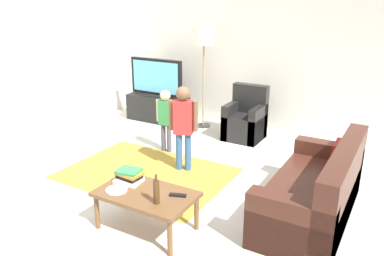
{
  "coord_description": "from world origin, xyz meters",
  "views": [
    {
      "loc": [
        2.42,
        -3.57,
        2.3
      ],
      "look_at": [
        0.0,
        0.6,
        0.65
      ],
      "focal_mm": 36.13,
      "sensor_mm": 36.0,
      "label": 1
    }
  ],
  "objects_px": {
    "tv_stand": "(158,109)",
    "book_stack": "(129,176)",
    "floor_lamp": "(204,42)",
    "child_near_tv": "(166,115)",
    "bottle": "(156,191)",
    "plate": "(117,190)",
    "couch": "(319,194)",
    "armchair": "(246,121)",
    "tv_remote": "(178,195)",
    "tv": "(156,78)",
    "coffee_table": "(146,197)",
    "child_center": "(183,121)"
  },
  "relations": [
    {
      "from": "plate",
      "to": "book_stack",
      "type": "bearing_deg",
      "value": 93.51
    },
    {
      "from": "tv",
      "to": "book_stack",
      "type": "xyz_separation_m",
      "value": [
        1.73,
        -2.97,
        -0.36
      ]
    },
    {
      "from": "floor_lamp",
      "to": "child_center",
      "type": "relative_size",
      "value": 1.5
    },
    {
      "from": "book_stack",
      "to": "bottle",
      "type": "bearing_deg",
      "value": -23.48
    },
    {
      "from": "armchair",
      "to": "tv_remote",
      "type": "distance_m",
      "value": 3.0
    },
    {
      "from": "tv_stand",
      "to": "bottle",
      "type": "xyz_separation_m",
      "value": [
        2.24,
        -3.22,
        0.3
      ]
    },
    {
      "from": "child_near_tv",
      "to": "tv_remote",
      "type": "distance_m",
      "value": 2.22
    },
    {
      "from": "tv",
      "to": "plate",
      "type": "xyz_separation_m",
      "value": [
        1.74,
        -3.19,
        -0.42
      ]
    },
    {
      "from": "tv",
      "to": "child_near_tv",
      "type": "xyz_separation_m",
      "value": [
        1.01,
        -1.2,
        -0.26
      ]
    },
    {
      "from": "child_near_tv",
      "to": "bottle",
      "type": "relative_size",
      "value": 3.25
    },
    {
      "from": "plate",
      "to": "coffee_table",
      "type": "bearing_deg",
      "value": 23.22
    },
    {
      "from": "bottle",
      "to": "tv_remote",
      "type": "bearing_deg",
      "value": 65.56
    },
    {
      "from": "child_center",
      "to": "coffee_table",
      "type": "distance_m",
      "value": 1.53
    },
    {
      "from": "plate",
      "to": "tv_remote",
      "type": "bearing_deg",
      "value": 20.14
    },
    {
      "from": "tv",
      "to": "coffee_table",
      "type": "xyz_separation_m",
      "value": [
        2.02,
        -3.07,
        -0.48
      ]
    },
    {
      "from": "tv_stand",
      "to": "tv",
      "type": "distance_m",
      "value": 0.6
    },
    {
      "from": "child_center",
      "to": "plate",
      "type": "height_order",
      "value": "child_center"
    },
    {
      "from": "couch",
      "to": "child_near_tv",
      "type": "xyz_separation_m",
      "value": [
        -2.49,
        0.79,
        0.3
      ]
    },
    {
      "from": "child_near_tv",
      "to": "bottle",
      "type": "bearing_deg",
      "value": -58.4
    },
    {
      "from": "tv_stand",
      "to": "book_stack",
      "type": "relative_size",
      "value": 4.13
    },
    {
      "from": "armchair",
      "to": "coffee_table",
      "type": "xyz_separation_m",
      "value": [
        0.18,
        -3.06,
        0.07
      ]
    },
    {
      "from": "tv_stand",
      "to": "floor_lamp",
      "type": "distance_m",
      "value": 1.6
    },
    {
      "from": "tv_stand",
      "to": "child_near_tv",
      "type": "xyz_separation_m",
      "value": [
        1.01,
        -1.22,
        0.34
      ]
    },
    {
      "from": "floor_lamp",
      "to": "child_center",
      "type": "height_order",
      "value": "floor_lamp"
    },
    {
      "from": "coffee_table",
      "to": "bottle",
      "type": "height_order",
      "value": "bottle"
    },
    {
      "from": "couch",
      "to": "armchair",
      "type": "height_order",
      "value": "armchair"
    },
    {
      "from": "couch",
      "to": "plate",
      "type": "height_order",
      "value": "couch"
    },
    {
      "from": "couch",
      "to": "tv_remote",
      "type": "height_order",
      "value": "couch"
    },
    {
      "from": "tv_remote",
      "to": "armchair",
      "type": "bearing_deg",
      "value": 79.82
    },
    {
      "from": "tv_stand",
      "to": "book_stack",
      "type": "distance_m",
      "value": 3.46
    },
    {
      "from": "tv",
      "to": "coffee_table",
      "type": "bearing_deg",
      "value": -56.71
    },
    {
      "from": "child_near_tv",
      "to": "book_stack",
      "type": "xyz_separation_m",
      "value": [
        0.71,
        -1.77,
        -0.1
      ]
    },
    {
      "from": "tv",
      "to": "tv_remote",
      "type": "xyz_separation_m",
      "value": [
        2.34,
        -2.97,
        -0.42
      ]
    },
    {
      "from": "armchair",
      "to": "plate",
      "type": "distance_m",
      "value": 3.18
    },
    {
      "from": "tv_stand",
      "to": "couch",
      "type": "relative_size",
      "value": 0.67
    },
    {
      "from": "couch",
      "to": "child_near_tv",
      "type": "height_order",
      "value": "child_near_tv"
    },
    {
      "from": "book_stack",
      "to": "bottle",
      "type": "distance_m",
      "value": 0.56
    },
    {
      "from": "child_near_tv",
      "to": "plate",
      "type": "relative_size",
      "value": 4.44
    },
    {
      "from": "couch",
      "to": "coffee_table",
      "type": "relative_size",
      "value": 1.8
    },
    {
      "from": "floor_lamp",
      "to": "coffee_table",
      "type": "bearing_deg",
      "value": -71.24
    },
    {
      "from": "tv_stand",
      "to": "armchair",
      "type": "bearing_deg",
      "value": -1.23
    },
    {
      "from": "tv",
      "to": "child_near_tv",
      "type": "distance_m",
      "value": 1.59
    },
    {
      "from": "plate",
      "to": "tv_stand",
      "type": "bearing_deg",
      "value": 118.41
    },
    {
      "from": "armchair",
      "to": "child_center",
      "type": "bearing_deg",
      "value": -98.71
    },
    {
      "from": "couch",
      "to": "armchair",
      "type": "xyz_separation_m",
      "value": [
        -1.66,
        1.97,
        0.01
      ]
    },
    {
      "from": "tv",
      "to": "armchair",
      "type": "relative_size",
      "value": 1.22
    },
    {
      "from": "coffee_table",
      "to": "bottle",
      "type": "xyz_separation_m",
      "value": [
        0.22,
        -0.12,
        0.17
      ]
    },
    {
      "from": "book_stack",
      "to": "armchair",
      "type": "bearing_deg",
      "value": 87.75
    },
    {
      "from": "floor_lamp",
      "to": "child_near_tv",
      "type": "bearing_deg",
      "value": -85.98
    },
    {
      "from": "coffee_table",
      "to": "plate",
      "type": "bearing_deg",
      "value": -156.78
    }
  ]
}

